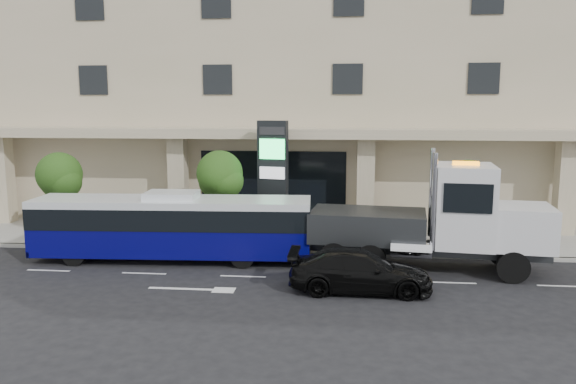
{
  "coord_description": "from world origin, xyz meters",
  "views": [
    {
      "loc": [
        3.86,
        -22.41,
        6.65
      ],
      "look_at": [
        1.42,
        2.0,
        2.83
      ],
      "focal_mm": 35.0,
      "sensor_mm": 36.0,
      "label": 1
    }
  ],
  "objects_px": {
    "black_sedan": "(360,271)",
    "signage_pylon": "(273,179)",
    "city_bus": "(172,226)",
    "tow_truck": "(438,222)"
  },
  "relations": [
    {
      "from": "city_bus",
      "to": "tow_truck",
      "type": "bearing_deg",
      "value": -4.51
    },
    {
      "from": "city_bus",
      "to": "black_sedan",
      "type": "relative_size",
      "value": 2.33
    },
    {
      "from": "signage_pylon",
      "to": "city_bus",
      "type": "bearing_deg",
      "value": -124.37
    },
    {
      "from": "city_bus",
      "to": "signage_pylon",
      "type": "distance_m",
      "value": 5.69
    },
    {
      "from": "tow_truck",
      "to": "signage_pylon",
      "type": "bearing_deg",
      "value": 156.36
    },
    {
      "from": "black_sedan",
      "to": "signage_pylon",
      "type": "height_order",
      "value": "signage_pylon"
    },
    {
      "from": "tow_truck",
      "to": "black_sedan",
      "type": "xyz_separation_m",
      "value": [
        -3.19,
        -2.97,
        -1.26
      ]
    },
    {
      "from": "city_bus",
      "to": "tow_truck",
      "type": "height_order",
      "value": "tow_truck"
    },
    {
      "from": "black_sedan",
      "to": "signage_pylon",
      "type": "distance_m",
      "value": 8.57
    },
    {
      "from": "black_sedan",
      "to": "city_bus",
      "type": "bearing_deg",
      "value": 67.56
    }
  ]
}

